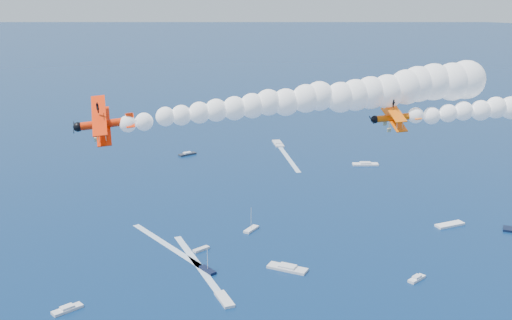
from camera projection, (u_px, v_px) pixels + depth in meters
The scene contains 5 objects.
biplane_lead at pixel (396, 117), 96.98m from camera, with size 7.46×8.37×5.04m, color #FF6105, non-canonical shape.
biplane_trail at pixel (105, 124), 89.79m from camera, with size 8.41×9.43×5.68m, color #FF2C05, non-canonical shape.
smoke_trail_trail at pixel (305, 100), 94.92m from camera, with size 42.99×42.60×10.43m, color white, non-canonical shape.
spectator_boats at pixel (423, 270), 170.87m from camera, with size 233.08×183.23×0.70m.
boat_wakes at pixel (214, 240), 190.36m from camera, with size 85.49×164.35×0.04m.
Camera 1 is at (51.97, -52.90, 76.81)m, focal length 45.08 mm.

